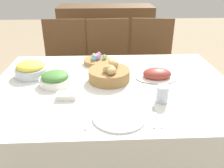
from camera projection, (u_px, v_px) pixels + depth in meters
ground_plane at (113, 168)px, 1.84m from camera, size 12.00×12.00×0.00m
dining_table at (113, 130)px, 1.68m from camera, size 1.54×1.11×0.73m
chair_far_center at (109, 65)px, 2.40m from camera, size 0.45×0.45×0.95m
chair_far_left at (65, 66)px, 2.38m from camera, size 0.43×0.43×0.95m
chair_far_right at (151, 64)px, 2.42m from camera, size 0.47×0.47×0.95m
sideboard at (106, 44)px, 3.15m from camera, size 1.18×0.44×0.98m
bread_basket at (109, 74)px, 1.54m from camera, size 0.27×0.27×0.13m
egg_basket at (97, 60)px, 1.83m from camera, size 0.21×0.21×0.08m
ham_platter at (157, 75)px, 1.59m from camera, size 0.29×0.20×0.07m
green_salad_bowl at (55, 79)px, 1.49m from camera, size 0.20×0.20×0.09m
pineapple_bowl at (31, 69)px, 1.61m from camera, size 0.22×0.22×0.11m
dinner_plate at (119, 117)px, 1.17m from camera, size 0.27×0.27×0.01m
fork at (87, 118)px, 1.17m from camera, size 0.02×0.19×0.00m
knife at (151, 116)px, 1.18m from camera, size 0.02×0.19×0.00m
spoon at (157, 116)px, 1.18m from camera, size 0.02×0.19×0.00m
drinking_cup at (162, 94)px, 1.30m from camera, size 0.07×0.07×0.09m
butter_dish at (67, 96)px, 1.34m from camera, size 0.11×0.07×0.03m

